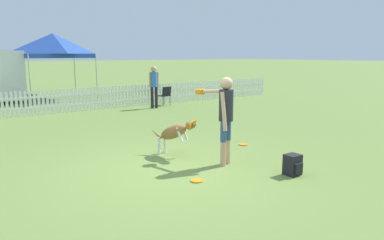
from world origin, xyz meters
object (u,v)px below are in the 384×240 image
frisbee_near_dog (243,144)px  spectator_standing (154,83)px  leaping_dog (174,132)px  canopy_tent_secondary (53,46)px  folding_chair_blue_left (165,94)px  handler_person (224,110)px  backpack_on_grass (293,165)px  frisbee_near_handler (197,181)px

frisbee_near_dog → spectator_standing: size_ratio=0.13×
leaping_dog → canopy_tent_secondary: (1.03, 11.86, 2.03)m
frisbee_near_dog → spectator_standing: spectator_standing is taller
folding_chair_blue_left → canopy_tent_secondary: size_ratio=0.26×
handler_person → backpack_on_grass: size_ratio=4.56×
frisbee_near_handler → backpack_on_grass: bearing=-25.0°
leaping_dog → backpack_on_grass: size_ratio=3.01×
frisbee_near_handler → spectator_standing: 9.09m
backpack_on_grass → canopy_tent_secondary: canopy_tent_secondary is taller
handler_person → frisbee_near_dog: size_ratio=8.07×
folding_chair_blue_left → canopy_tent_secondary: (-3.11, 4.91, 2.08)m
leaping_dog → frisbee_near_handler: 1.78m
handler_person → backpack_on_grass: handler_person is taller
folding_chair_blue_left → handler_person: bearing=57.3°
spectator_standing → frisbee_near_dog: bearing=89.8°
frisbee_near_dog → canopy_tent_secondary: bearing=94.1°
backpack_on_grass → leaping_dog: bearing=113.4°
leaping_dog → handler_person: bearing=90.6°
folding_chair_blue_left → frisbee_near_dog: bearing=64.5°
backpack_on_grass → canopy_tent_secondary: bearing=89.9°
handler_person → canopy_tent_secondary: canopy_tent_secondary is taller
leaping_dog → folding_chair_blue_left: bearing=-142.7°
spectator_standing → backpack_on_grass: bearing=87.4°
backpack_on_grass → frisbee_near_handler: bearing=155.0°
frisbee_near_handler → folding_chair_blue_left: folding_chair_blue_left is taller
frisbee_near_dog → folding_chair_blue_left: (2.25, 7.11, 0.47)m
handler_person → frisbee_near_dog: bearing=10.7°
handler_person → leaping_dog: bearing=90.6°
frisbee_near_handler → backpack_on_grass: size_ratio=0.56×
leaping_dog → spectator_standing: size_ratio=0.67×
handler_person → backpack_on_grass: (0.57, -1.26, -0.91)m
handler_person → folding_chair_blue_left: 8.86m
frisbee_near_handler → canopy_tent_secondary: canopy_tent_secondary is taller
backpack_on_grass → handler_person: bearing=114.3°
backpack_on_grass → folding_chair_blue_left: bearing=71.4°
handler_person → frisbee_near_handler: handler_person is taller
frisbee_near_dog → folding_chair_blue_left: folding_chair_blue_left is taller
frisbee_near_handler → spectator_standing: bearing=64.0°
canopy_tent_secondary → spectator_standing: size_ratio=1.84×
leaping_dog → canopy_tent_secondary: canopy_tent_secondary is taller
frisbee_near_dog → spectator_standing: 6.92m
leaping_dog → frisbee_near_handler: bearing=47.5°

